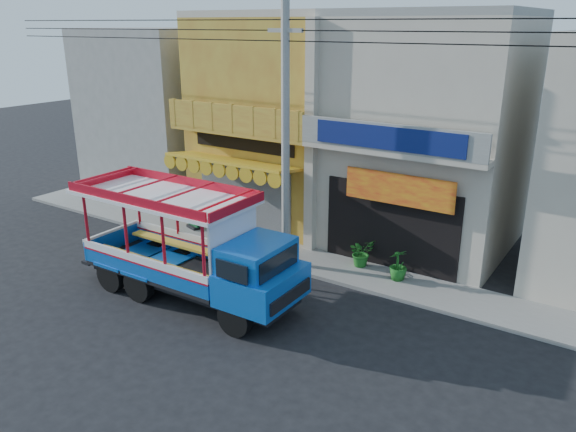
% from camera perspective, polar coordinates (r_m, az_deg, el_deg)
% --- Properties ---
extents(ground, '(90.00, 90.00, 0.00)m').
position_cam_1_polar(ground, '(16.16, -3.84, -9.90)').
color(ground, black).
rests_on(ground, ground).
extents(sidewalk, '(30.00, 2.00, 0.12)m').
position_cam_1_polar(sidewalk, '(19.13, 3.44, -4.91)').
color(sidewalk, slate).
rests_on(sidewalk, ground).
extents(shophouse_left, '(6.00, 7.50, 8.24)m').
position_cam_1_polar(shophouse_left, '(23.26, -0.01, 9.87)').
color(shophouse_left, '#A86E25').
rests_on(shophouse_left, ground).
extents(shophouse_right, '(6.00, 6.75, 8.24)m').
position_cam_1_polar(shophouse_right, '(20.61, 14.18, 8.11)').
color(shophouse_right, '#B6A896').
rests_on(shophouse_right, ground).
extents(party_pilaster, '(0.35, 0.30, 8.00)m').
position_cam_1_polar(party_pilaster, '(19.11, 2.35, 7.52)').
color(party_pilaster, '#B6A896').
rests_on(party_pilaster, ground).
extents(filler_building_left, '(6.00, 6.00, 7.60)m').
position_cam_1_polar(filler_building_left, '(27.77, -12.30, 10.30)').
color(filler_building_left, gray).
rests_on(filler_building_left, ground).
extents(utility_pole, '(28.00, 0.26, 9.00)m').
position_cam_1_polar(utility_pole, '(17.56, 0.15, 9.93)').
color(utility_pole, gray).
rests_on(utility_pole, ground).
extents(songthaew_truck, '(7.20, 2.50, 3.35)m').
position_cam_1_polar(songthaew_truck, '(16.25, -8.77, -3.61)').
color(songthaew_truck, black).
rests_on(songthaew_truck, ground).
extents(green_sign, '(0.69, 0.48, 1.07)m').
position_cam_1_polar(green_sign, '(22.38, -9.63, -0.13)').
color(green_sign, black).
rests_on(green_sign, sidewalk).
extents(potted_plant_a, '(1.06, 1.10, 0.94)m').
position_cam_1_polar(potted_plant_a, '(18.82, 7.46, -3.68)').
color(potted_plant_a, '#1C631E').
rests_on(potted_plant_a, sidewalk).
extents(potted_plant_c, '(0.77, 0.77, 1.01)m').
position_cam_1_polar(potted_plant_c, '(18.00, 11.13, -4.87)').
color(potted_plant_c, '#1C631E').
rests_on(potted_plant_c, sidewalk).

